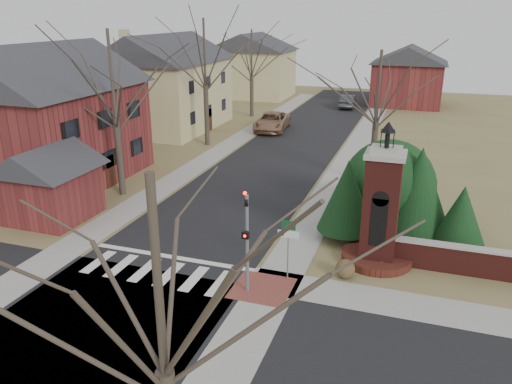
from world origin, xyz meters
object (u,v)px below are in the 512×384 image
at_px(brick_gate_monument, 380,217).
at_px(pickup_truck, 272,122).
at_px(sign_post, 288,239).
at_px(traffic_signal_pole, 247,234).
at_px(distant_car, 348,101).

height_order(brick_gate_monument, pickup_truck, brick_gate_monument).
distance_m(sign_post, brick_gate_monument, 4.55).
bearing_deg(sign_post, traffic_signal_pole, -132.43).
bearing_deg(distant_car, pickup_truck, 67.40).
relative_size(sign_post, distant_car, 0.59).
height_order(brick_gate_monument, distant_car, brick_gate_monument).
relative_size(pickup_truck, distant_car, 1.29).
bearing_deg(traffic_signal_pole, brick_gate_monument, 43.24).
relative_size(traffic_signal_pole, pickup_truck, 0.75).
bearing_deg(sign_post, distant_car, 95.50).
xyz_separation_m(brick_gate_monument, pickup_truck, (-12.40, 24.14, -1.33)).
relative_size(traffic_signal_pole, brick_gate_monument, 0.69).
height_order(pickup_truck, distant_car, pickup_truck).
height_order(traffic_signal_pole, brick_gate_monument, brick_gate_monument).
relative_size(brick_gate_monument, pickup_truck, 1.08).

